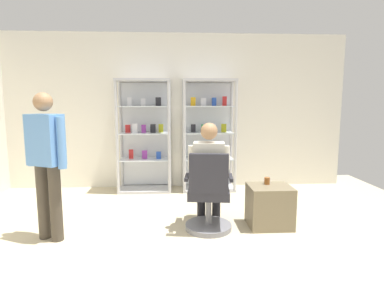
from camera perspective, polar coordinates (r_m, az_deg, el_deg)
ground_plane at (r=3.01m, az=-2.24°, el=-22.85°), size 7.20×7.20×0.00m
back_wall at (r=5.59m, az=-2.87°, el=5.92°), size 6.00×0.10×2.70m
display_cabinet_left at (r=5.41m, az=-8.66°, el=1.67°), size 0.90×0.45×1.90m
display_cabinet_right at (r=5.42m, az=3.01°, el=1.80°), size 0.90×0.45×1.90m
office_chair at (r=3.74m, az=3.05°, el=-9.98°), size 0.59×0.56×0.96m
seated_shopkeeper at (r=3.81m, az=3.10°, el=-4.66°), size 0.52×0.59×1.29m
storage_crate at (r=4.03m, az=13.97°, el=-10.95°), size 0.51×0.44×0.51m
tea_glass at (r=4.01m, az=13.56°, el=-6.56°), size 0.07×0.07×0.09m
standing_customer at (r=3.74m, az=-25.06°, el=-2.20°), size 0.48×0.35×1.63m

